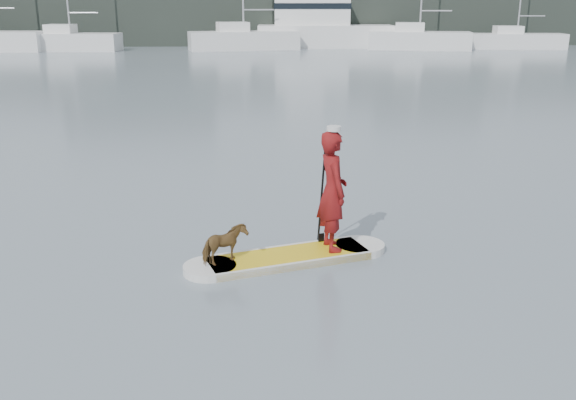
{
  "coord_description": "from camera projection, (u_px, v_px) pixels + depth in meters",
  "views": [
    {
      "loc": [
        0.85,
        -8.87,
        3.88
      ],
      "look_at": [
        1.35,
        0.39,
        1.0
      ],
      "focal_mm": 40.0,
      "sensor_mm": 36.0,
      "label": 1
    }
  ],
  "objects": [
    {
      "name": "ground",
      "position": [
        199.0,
        273.0,
        9.57
      ],
      "size": [
        140.0,
        140.0,
        0.0
      ],
      "primitive_type": "plane",
      "color": "slate",
      "rests_on": "ground"
    },
    {
      "name": "paddleboard",
      "position": [
        288.0,
        258.0,
        9.99
      ],
      "size": [
        3.18,
        1.56,
        0.12
      ],
      "rotation": [
        0.0,
        0.0,
        0.31
      ],
      "color": "yellow",
      "rests_on": "ground"
    },
    {
      "name": "paddler",
      "position": [
        332.0,
        191.0,
        9.94
      ],
      "size": [
        0.58,
        0.76,
        1.89
      ],
      "primitive_type": "imported",
      "rotation": [
        0.0,
        0.0,
        1.76
      ],
      "color": "maroon",
      "rests_on": "paddleboard"
    },
    {
      "name": "white_cap",
      "position": [
        334.0,
        129.0,
        9.65
      ],
      "size": [
        0.22,
        0.22,
        0.07
      ],
      "primitive_type": "cylinder",
      "color": "silver",
      "rests_on": "paddler"
    },
    {
      "name": "dog",
      "position": [
        225.0,
        245.0,
        9.54
      ],
      "size": [
        0.75,
        0.67,
        0.59
      ],
      "primitive_type": "imported",
      "rotation": [
        0.0,
        0.0,
        2.21
      ],
      "color": "brown",
      "rests_on": "paddleboard"
    },
    {
      "name": "paddle",
      "position": [
        322.0,
        202.0,
        10.29
      ],
      "size": [
        0.12,
        0.29,
        2.0
      ],
      "rotation": [
        0.0,
        0.0,
        0.31
      ],
      "color": "black",
      "rests_on": "ground"
    },
    {
      "name": "sailboat_c",
      "position": [
        70.0,
        40.0,
        51.78
      ],
      "size": [
        7.96,
        3.29,
        11.14
      ],
      "rotation": [
        0.0,
        0.0,
        -0.09
      ],
      "color": "white",
      "rests_on": "ground"
    },
    {
      "name": "sailboat_d",
      "position": [
        243.0,
        38.0,
        52.84
      ],
      "size": [
        9.3,
        4.46,
        13.17
      ],
      "rotation": [
        0.0,
        0.0,
        0.2
      ],
      "color": "white",
      "rests_on": "ground"
    },
    {
      "name": "sailboat_e",
      "position": [
        418.0,
        39.0,
        53.13
      ],
      "size": [
        8.68,
        4.35,
        12.04
      ],
      "rotation": [
        0.0,
        0.0,
        -0.21
      ],
      "color": "white",
      "rests_on": "ground"
    },
    {
      "name": "sailboat_f",
      "position": [
        516.0,
        39.0,
        54.1
      ],
      "size": [
        8.05,
        3.0,
        11.8
      ],
      "rotation": [
        0.0,
        0.0,
        -0.09
      ],
      "color": "white",
      "rests_on": "ground"
    },
    {
      "name": "motor_yacht_a",
      "position": [
        319.0,
        24.0,
        55.27
      ],
      "size": [
        11.71,
        4.11,
        6.94
      ],
      "rotation": [
        0.0,
        0.0,
        -0.05
      ],
      "color": "white",
      "rests_on": "ground"
    },
    {
      "name": "shore_mass",
      "position": [
        243.0,
        11.0,
        59.21
      ],
      "size": [
        90.0,
        6.0,
        6.0
      ],
      "primitive_type": "cube",
      "color": "black",
      "rests_on": "ground"
    },
    {
      "name": "shore_building_east",
      "position": [
        433.0,
        0.0,
        60.79
      ],
      "size": [
        10.0,
        4.0,
        8.0
      ],
      "primitive_type": "cube",
      "color": "black",
      "rests_on": "ground"
    }
  ]
}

